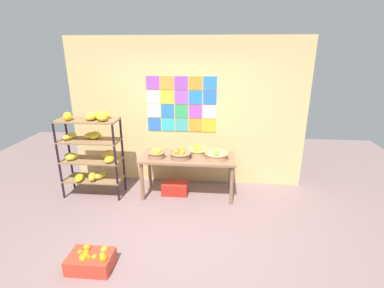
{
  "coord_description": "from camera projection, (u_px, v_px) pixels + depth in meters",
  "views": [
    {
      "loc": [
        0.57,
        -3.16,
        2.49
      ],
      "look_at": [
        0.18,
        1.16,
        1.02
      ],
      "focal_mm": 26.63,
      "sensor_mm": 36.0,
      "label": 1
    }
  ],
  "objects": [
    {
      "name": "ground",
      "position": [
        171.0,
        243.0,
        3.83
      ],
      "size": [
        9.79,
        9.79,
        0.0
      ],
      "primitive_type": "plane",
      "color": "#7B6362"
    },
    {
      "name": "back_wall_with_art",
      "position": [
        186.0,
        113.0,
        5.21
      ],
      "size": [
        4.32,
        0.07,
        2.7
      ],
      "color": "#D9B673",
      "rests_on": "ground"
    },
    {
      "name": "banana_shelf_unit",
      "position": [
        91.0,
        147.0,
        4.83
      ],
      "size": [
        1.02,
        0.48,
        1.51
      ],
      "color": "black",
      "rests_on": "ground"
    },
    {
      "name": "display_table",
      "position": [
        188.0,
        161.0,
        4.9
      ],
      "size": [
        1.62,
        0.67,
        0.73
      ],
      "color": "#845F45",
      "rests_on": "ground"
    },
    {
      "name": "fruit_basket_back_right",
      "position": [
        216.0,
        155.0,
        4.75
      ],
      "size": [
        0.4,
        0.4,
        0.15
      ],
      "color": "tan",
      "rests_on": "display_table"
    },
    {
      "name": "fruit_basket_right",
      "position": [
        156.0,
        153.0,
        4.78
      ],
      "size": [
        0.29,
        0.29,
        0.17
      ],
      "color": "#97704A",
      "rests_on": "display_table"
    },
    {
      "name": "fruit_basket_centre",
      "position": [
        181.0,
        154.0,
        4.76
      ],
      "size": [
        0.36,
        0.36,
        0.16
      ],
      "color": "#906A4A",
      "rests_on": "display_table"
    },
    {
      "name": "fruit_basket_left",
      "position": [
        198.0,
        150.0,
        4.98
      ],
      "size": [
        0.36,
        0.36,
        0.16
      ],
      "color": "#A88A50",
      "rests_on": "display_table"
    },
    {
      "name": "produce_crate_under_table",
      "position": [
        175.0,
        188.0,
        5.1
      ],
      "size": [
        0.45,
        0.29,
        0.21
      ],
      "primitive_type": "cube",
      "color": "#B0231A",
      "rests_on": "ground"
    },
    {
      "name": "orange_crate_foreground",
      "position": [
        91.0,
        260.0,
        3.36
      ],
      "size": [
        0.51,
        0.35,
        0.25
      ],
      "color": "red",
      "rests_on": "ground"
    }
  ]
}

